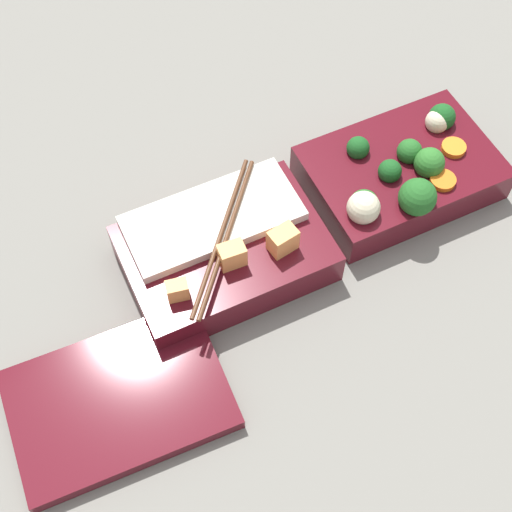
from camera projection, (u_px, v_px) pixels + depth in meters
ground_plane at (311, 212)px, 0.85m from camera, size 3.00×3.00×0.00m
bento_tray_vegetable at (401, 173)px, 0.84m from camera, size 0.22×0.15×0.08m
bento_tray_rice at (224, 249)px, 0.79m from camera, size 0.22×0.17×0.08m
bento_lid at (119, 400)px, 0.72m from camera, size 0.22×0.16×0.02m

